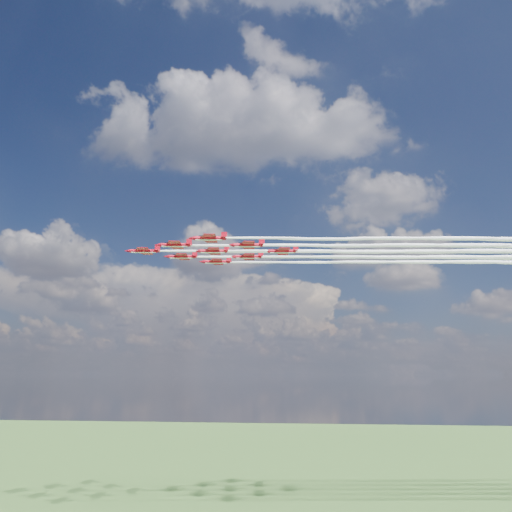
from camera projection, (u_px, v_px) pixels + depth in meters
The scene contains 8 objects.
jet_lead at pixel (389, 251), 151.59m from camera, with size 155.24×25.39×2.67m.
jet_row2_port at pixel (432, 245), 144.55m from camera, with size 155.24×25.39×2.67m.
jet_row2_starb at pixel (416, 257), 158.78m from camera, with size 155.24×25.39×2.67m.
jet_row3_port at pixel (479, 239), 137.50m from camera, with size 155.24×25.39×2.67m.
jet_row3_centre at pixel (458, 252), 151.74m from camera, with size 155.24×25.39×2.67m.
jet_row3_starb at pixel (440, 262), 165.98m from camera, with size 155.24×25.39×2.67m.
jet_row4_port at pixel (504, 245), 144.70m from camera, with size 155.24×25.39×2.67m.
jet_row4_starb at pixel (482, 257), 158.94m from camera, with size 155.24×25.39×2.67m.
Camera 1 is at (24.65, -145.44, 40.21)m, focal length 35.00 mm.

